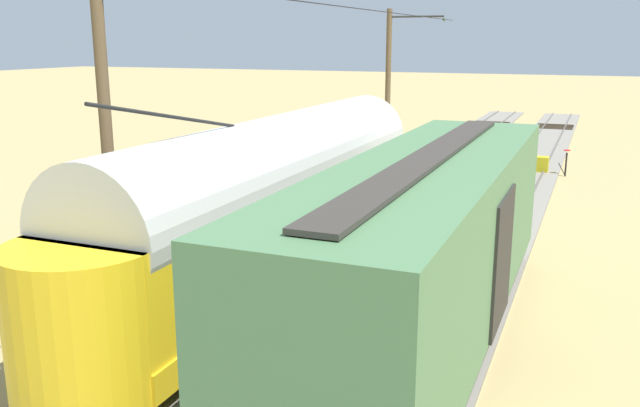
% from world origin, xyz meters
% --- Properties ---
extents(ground_plane, '(220.00, 220.00, 0.00)m').
position_xyz_m(ground_plane, '(0.00, 0.00, 0.00)').
color(ground_plane, '#9E8956').
extents(track_streetcar_siding, '(2.80, 80.00, 0.18)m').
position_xyz_m(track_streetcar_siding, '(-2.27, -0.31, 0.05)').
color(track_streetcar_siding, slate).
rests_on(track_streetcar_siding, ground).
extents(track_adjacent_siding, '(2.80, 80.00, 0.18)m').
position_xyz_m(track_adjacent_siding, '(2.27, -0.31, 0.05)').
color(track_adjacent_siding, slate).
rests_on(track_adjacent_siding, ground).
extents(vintage_streetcar, '(2.65, 16.93, 5.03)m').
position_xyz_m(vintage_streetcar, '(2.27, 5.18, 2.26)').
color(vintage_streetcar, gold).
rests_on(vintage_streetcar, ground).
extents(coach_adjacent, '(2.96, 12.98, 3.85)m').
position_xyz_m(coach_adjacent, '(-2.27, 7.74, 2.16)').
color(coach_adjacent, '#477047').
rests_on(coach_adjacent, ground).
extents(catenary_pole_foreground, '(2.99, 0.28, 7.68)m').
position_xyz_m(catenary_pole_foreground, '(4.96, -13.49, 4.01)').
color(catenary_pole_foreground, brown).
rests_on(catenary_pole_foreground, ground).
extents(catenary_pole_mid_near, '(2.99, 0.28, 7.68)m').
position_xyz_m(catenary_pole_mid_near, '(4.96, 8.24, 4.01)').
color(catenary_pole_mid_near, brown).
rests_on(catenary_pole_mid_near, ground).
extents(switch_stand, '(0.50, 0.30, 1.24)m').
position_xyz_m(switch_stand, '(-3.94, -12.37, 0.70)').
color(switch_stand, black).
rests_on(switch_stand, ground).
extents(spare_tie_stack, '(2.40, 2.40, 0.54)m').
position_xyz_m(spare_tie_stack, '(5.97, -3.43, 0.27)').
color(spare_tie_stack, '#2D2316').
rests_on(spare_tie_stack, ground).
extents(track_end_bumper, '(1.80, 0.60, 0.80)m').
position_xyz_m(track_end_bumper, '(-2.27, -12.68, 0.40)').
color(track_end_bumper, '#B2A519').
rests_on(track_end_bumper, ground).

